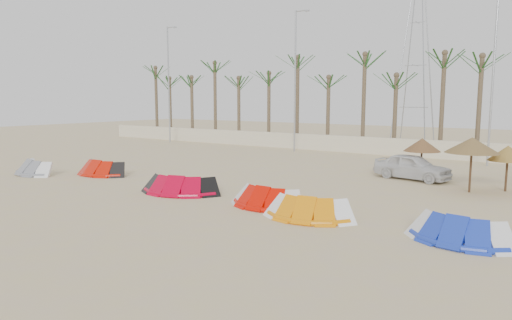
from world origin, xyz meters
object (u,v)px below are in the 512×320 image
Objects in this scene: kite_blue at (460,227)px; kite_grey at (39,166)px; parasol_right at (508,153)px; kite_red_right at (270,196)px; kite_orange at (312,206)px; parasol_mid at (472,145)px; kite_red_left at (105,167)px; kite_red_mid at (185,183)px; car at (412,167)px; parasol_left at (422,145)px.

kite_grey is at bearing -179.29° from kite_blue.
kite_grey is at bearing -157.13° from parasol_right.
kite_red_right and kite_blue have the same top height.
kite_orange is 1.07× the size of kite_blue.
kite_grey is at bearing -179.47° from kite_orange.
parasol_mid reaches higher than kite_blue.
kite_red_left is (3.28, 2.00, 0.00)m from kite_grey.
kite_red_mid is 6.82m from kite_orange.
kite_blue is (11.62, -0.54, -0.00)m from kite_red_mid.
parasol_right is at bearing -87.96° from car.
kite_grey is 1.09× the size of kite_red_right.
parasol_left is 1.01× the size of parasol_right.
kite_grey and kite_blue have the same top height.
car is at bearing 86.63° from kite_orange.
parasol_right is (0.18, 9.13, 1.33)m from kite_blue.
kite_orange and kite_blue have the same top height.
kite_red_mid is 11.63m from kite_blue.
kite_red_left is at bearing 170.63° from kite_red_mid.
kite_orange is at bearing -178.66° from kite_blue.
kite_red_left is at bearing -148.94° from parasol_left.
kite_grey is 1.60× the size of parasol_left.
kite_red_right and kite_orange have the same top height.
kite_red_left is 17.36m from parasol_left.
kite_blue is at bearing -69.38° from parasol_left.
parasol_right is (11.80, 8.59, 1.32)m from kite_red_mid.
kite_orange is at bearing -5.46° from kite_red_mid.
parasol_left is at bearing 31.06° from kite_red_left.
parasol_mid is 0.63× the size of car.
parasol_mid reaches higher than car.
kite_red_left is at bearing 130.61° from car.
parasol_left is 0.85× the size of parasol_mid.
kite_orange is (17.28, 0.16, -0.00)m from kite_grey.
kite_red_mid is 12.95m from parasol_mid.
kite_red_right is (4.55, 0.01, -0.00)m from kite_red_mid.
parasol_mid reaches higher than parasol_right.
kite_red_right is at bearing 0.11° from kite_red_mid.
parasol_mid is at bearing 98.11° from kite_blue.
kite_red_mid is at bearing -144.80° from parasol_mid.
kite_red_right is 0.94× the size of kite_orange.
kite_orange is 10.60m from parasol_right.
parasol_right is (4.19, -1.53, -0.02)m from parasol_left.
car is at bearing 170.56° from parasol_right.
parasol_right is at bearing 88.89° from kite_blue.
kite_red_left is at bearing 31.42° from kite_grey.
kite_red_right is (15.05, 0.82, -0.00)m from kite_grey.
kite_red_right is 10.65m from parasol_left.
parasol_mid reaches higher than kite_orange.
kite_orange is 1.34× the size of parasol_mid.
car is (0.59, 9.98, 0.26)m from kite_orange.
kite_red_mid and kite_blue have the same top height.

